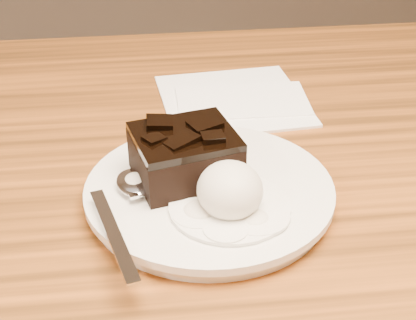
{
  "coord_description": "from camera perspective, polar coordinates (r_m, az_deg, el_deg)",
  "views": [
    {
      "loc": [
        -0.05,
        -0.51,
        1.1
      ],
      "look_at": [
        0.01,
        -0.02,
        0.79
      ],
      "focal_mm": 55.84,
      "sensor_mm": 36.0,
      "label": 1
    }
  ],
  "objects": [
    {
      "name": "crumb_c",
      "position": [
        0.59,
        -2.77,
        -1.79
      ],
      "size": [
        0.01,
        0.0,
        0.0
      ],
      "primitive_type": "cube",
      "rotation": [
        0.0,
        0.0,
        0.06
      ],
      "color": "black",
      "rests_on": "plate"
    },
    {
      "name": "brownie",
      "position": [
        0.58,
        -2.03,
        0.1
      ],
      "size": [
        0.1,
        0.09,
        0.04
      ],
      "primitive_type": "cube",
      "rotation": [
        0.0,
        0.0,
        0.23
      ],
      "color": "black",
      "rests_on": "plate"
    },
    {
      "name": "ice_cream_scoop",
      "position": [
        0.55,
        1.94,
        -2.66
      ],
      "size": [
        0.06,
        0.06,
        0.05
      ],
      "primitive_type": "ellipsoid",
      "color": "silver",
      "rests_on": "plate"
    },
    {
      "name": "plate",
      "position": [
        0.59,
        0.12,
        -3.04
      ],
      "size": [
        0.23,
        0.23,
        0.02
      ],
      "primitive_type": "cylinder",
      "color": "white",
      "rests_on": "dining_table"
    },
    {
      "name": "melt_puddle",
      "position": [
        0.56,
        1.91,
        -4.2
      ],
      "size": [
        0.11,
        0.11,
        0.0
      ],
      "primitive_type": "cylinder",
      "color": "white",
      "rests_on": "plate"
    },
    {
      "name": "crumb_b",
      "position": [
        0.55,
        6.12,
        -4.95
      ],
      "size": [
        0.01,
        0.01,
        0.0
      ],
      "primitive_type": "cube",
      "rotation": [
        0.0,
        0.0,
        1.44
      ],
      "color": "black",
      "rests_on": "plate"
    },
    {
      "name": "crumb_a",
      "position": [
        0.58,
        -1.22,
        -2.26
      ],
      "size": [
        0.01,
        0.01,
        0.0
      ],
      "primitive_type": "cube",
      "rotation": [
        0.0,
        0.0,
        0.89
      ],
      "color": "black",
      "rests_on": "plate"
    },
    {
      "name": "spoon",
      "position": [
        0.58,
        -6.46,
        -2.14
      ],
      "size": [
        0.08,
        0.19,
        0.01
      ],
      "primitive_type": null,
      "rotation": [
        0.0,
        0.0,
        0.25
      ],
      "color": "silver",
      "rests_on": "plate"
    },
    {
      "name": "napkin",
      "position": [
        0.77,
        2.21,
        5.39
      ],
      "size": [
        0.18,
        0.18,
        0.01
      ],
      "primitive_type": "cube",
      "rotation": [
        0.0,
        0.0,
        0.09
      ],
      "color": "white",
      "rests_on": "dining_table"
    }
  ]
}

